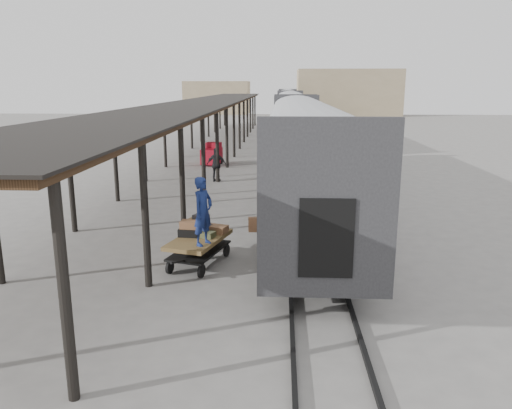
{
  "coord_description": "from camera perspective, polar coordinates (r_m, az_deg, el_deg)",
  "views": [
    {
      "loc": [
        2.19,
        -14.47,
        5.31
      ],
      "look_at": [
        1.43,
        0.54,
        1.7
      ],
      "focal_mm": 35.0,
      "sensor_mm": 36.0,
      "label": 1
    }
  ],
  "objects": [
    {
      "name": "rails",
      "position": [
        48.76,
        4.08,
        7.29
      ],
      "size": [
        1.54,
        150.0,
        0.12
      ],
      "color": "black",
      "rests_on": "ground"
    },
    {
      "name": "porter",
      "position": [
        14.14,
        -6.08,
        -0.77
      ],
      "size": [
        0.75,
        0.85,
        1.96
      ],
      "primitive_type": "imported",
      "rotation": [
        0.0,
        0.0,
        1.08
      ],
      "color": "navy",
      "rests_on": "baggage_cart"
    },
    {
      "name": "baggage_cart",
      "position": [
        15.13,
        -6.53,
        -4.53
      ],
      "size": [
        1.85,
        2.65,
        0.86
      ],
      "rotation": [
        0.0,
        0.0,
        -0.27
      ],
      "color": "brown",
      "rests_on": "ground"
    },
    {
      "name": "luggage_tug",
      "position": [
        34.18,
        -5.07,
        5.67
      ],
      "size": [
        1.38,
        1.87,
        1.49
      ],
      "rotation": [
        0.0,
        0.0,
        -0.23
      ],
      "color": "maroon",
      "rests_on": "ground"
    },
    {
      "name": "suitcase_stack",
      "position": [
        15.37,
        -6.42,
        -2.62
      ],
      "size": [
        1.47,
        1.13,
        0.58
      ],
      "rotation": [
        0.0,
        0.0,
        -0.27
      ],
      "color": "#353437",
      "rests_on": "baggage_cart"
    },
    {
      "name": "pedestrian",
      "position": [
        28.12,
        -4.53,
        4.55
      ],
      "size": [
        1.14,
        0.53,
        1.91
      ],
      "primitive_type": "imported",
      "rotation": [
        0.0,
        0.0,
        3.09
      ],
      "color": "black",
      "rests_on": "ground"
    },
    {
      "name": "building_left",
      "position": [
        97.27,
        -4.42,
        12.1
      ],
      "size": [
        12.0,
        8.0,
        6.0
      ],
      "primitive_type": "cube",
      "color": "tan",
      "rests_on": "ground"
    },
    {
      "name": "canopy",
      "position": [
        38.9,
        -5.49,
        11.52
      ],
      "size": [
        4.9,
        64.3,
        4.15
      ],
      "color": "#422B19",
      "rests_on": "ground"
    },
    {
      "name": "train",
      "position": [
        48.35,
        4.13,
        10.36
      ],
      "size": [
        3.45,
        76.01,
        4.01
      ],
      "color": "silver",
      "rests_on": "ground"
    },
    {
      "name": "building_far",
      "position": [
        93.23,
        10.41,
        12.48
      ],
      "size": [
        18.0,
        10.0,
        8.0
      ],
      "primitive_type": "cube",
      "color": "tan",
      "rests_on": "ground"
    },
    {
      "name": "ground",
      "position": [
        15.57,
        -5.41,
        -6.5
      ],
      "size": [
        160.0,
        160.0,
        0.0
      ],
      "primitive_type": "plane",
      "color": "slate",
      "rests_on": "ground"
    }
  ]
}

